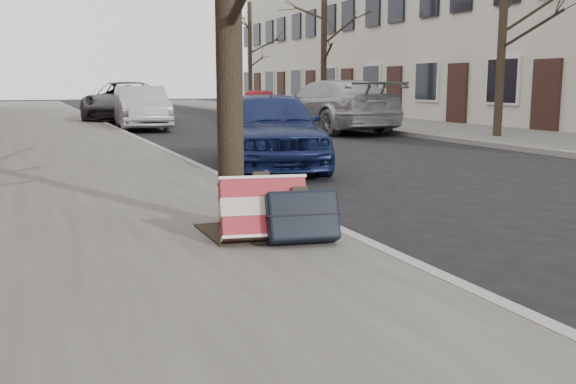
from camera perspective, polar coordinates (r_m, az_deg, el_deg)
name	(u,v)px	position (r m, az deg, el deg)	size (l,w,h in m)	color
ground	(529,255)	(5.69, 20.67, -5.27)	(120.00, 120.00, 0.00)	black
near_sidewalk	(29,134)	(19.04, -22.07, 4.83)	(5.00, 70.00, 0.12)	slate
far_sidewalk	(391,124)	(22.29, 9.11, 5.99)	(4.00, 70.00, 0.12)	slate
house_far	(501,25)	(26.30, 18.44, 13.88)	(6.70, 40.00, 7.20)	beige
dirt_patch	(253,231)	(5.64, -3.13, -3.45)	(0.85, 0.85, 0.01)	black
suitcase_red	(263,209)	(5.23, -2.20, -1.52)	(0.70, 0.19, 0.50)	maroon
suitcase_navy	(302,216)	(5.16, 1.26, -2.16)	(0.58, 0.19, 0.42)	black
car_near_front	(269,128)	(10.86, -1.67, 5.67)	(1.56, 3.88, 1.32)	#121B43
car_near_mid	(141,108)	(20.71, -12.90, 7.32)	(1.44, 4.12, 1.36)	#A8A9AF
car_near_back	(126,102)	(25.31, -14.20, 7.80)	(2.49, 5.41, 1.50)	#35353A
car_far_front	(331,106)	(19.24, 3.84, 7.63)	(2.13, 5.25, 1.52)	#9CA0A4
car_far_back	(258,104)	(24.78, -2.67, 7.78)	(1.51, 3.74, 1.28)	maroon
tree_far_a	(503,28)	(17.03, 18.54, 13.67)	(0.21, 0.21, 5.28)	black
tree_far_b	(324,45)	(25.62, 3.21, 12.94)	(0.24, 0.24, 5.60)	black
tree_far_c	(250,56)	(33.78, -3.39, 11.96)	(0.21, 0.21, 5.42)	black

